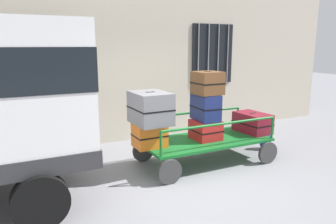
% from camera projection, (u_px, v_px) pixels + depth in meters
% --- Properties ---
extents(ground_plane, '(40.00, 40.00, 0.00)m').
position_uv_depth(ground_plane, '(186.00, 179.00, 5.42)').
color(ground_plane, gray).
extents(building_wall, '(12.00, 0.38, 5.00)m').
position_uv_depth(building_wall, '(129.00, 33.00, 7.29)').
color(building_wall, '#BCB29E').
rests_on(building_wall, ground).
extents(luggage_cart, '(2.52, 1.22, 0.47)m').
position_uv_depth(luggage_cart, '(205.00, 143.00, 6.09)').
color(luggage_cart, '#146023').
rests_on(luggage_cart, ground).
extents(cart_railing, '(2.40, 1.09, 0.43)m').
position_uv_depth(cart_railing, '(206.00, 121.00, 6.00)').
color(cart_railing, '#146023').
rests_on(cart_railing, luggage_cart).
extents(suitcase_left_bottom, '(0.55, 0.45, 0.43)m').
position_uv_depth(suitcase_left_bottom, '(150.00, 135.00, 5.58)').
color(suitcase_left_bottom, orange).
rests_on(suitcase_left_bottom, luggage_cart).
extents(suitcase_left_middle, '(0.61, 0.77, 0.55)m').
position_uv_depth(suitcase_left_middle, '(150.00, 108.00, 5.43)').
color(suitcase_left_middle, slate).
rests_on(suitcase_left_middle, suitcase_left_bottom).
extents(suitcase_midleft_bottom, '(0.50, 0.52, 0.37)m').
position_uv_depth(suitcase_midleft_bottom, '(206.00, 130.00, 6.04)').
color(suitcase_midleft_bottom, '#B21E1E').
rests_on(suitcase_midleft_bottom, luggage_cart).
extents(suitcase_midleft_middle, '(0.41, 0.60, 0.50)m').
position_uv_depth(suitcase_midleft_middle, '(205.00, 107.00, 5.97)').
color(suitcase_midleft_middle, navy).
rests_on(suitcase_midleft_middle, suitcase_midleft_bottom).
extents(suitcase_midleft_top, '(0.49, 0.49, 0.42)m').
position_uv_depth(suitcase_midleft_top, '(208.00, 83.00, 5.83)').
color(suitcase_midleft_top, brown).
rests_on(suitcase_midleft_top, suitcase_midleft_middle).
extents(suitcase_center_bottom, '(0.53, 0.77, 0.40)m').
position_uv_depth(suitcase_center_bottom, '(252.00, 123.00, 6.53)').
color(suitcase_center_bottom, maroon).
rests_on(suitcase_center_bottom, luggage_cart).
extents(backpack, '(0.27, 0.22, 0.44)m').
position_uv_depth(backpack, '(265.00, 139.00, 6.94)').
color(backpack, navy).
rests_on(backpack, ground).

